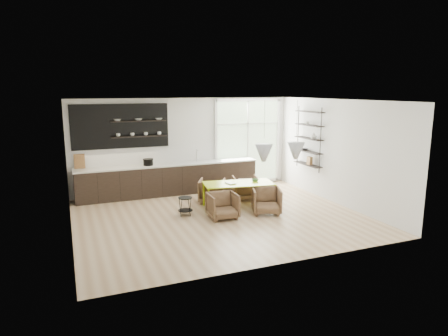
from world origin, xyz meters
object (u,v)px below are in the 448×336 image
dining_table (239,185)px  wire_stool (185,204)px  armchair_front_left (223,206)px  armchair_front_right (266,201)px  armchair_back_right (245,187)px  armchair_back_left (212,190)px

dining_table → wire_stool: (-1.54, -0.13, -0.33)m
armchair_front_left → wire_stool: bearing=146.1°
dining_table → armchair_front_left: bearing=-127.2°
armchair_front_right → armchair_back_right: bearing=106.6°
armchair_front_left → wire_stool: size_ratio=1.50×
armchair_front_left → wire_stool: 0.98m
dining_table → wire_stool: size_ratio=4.20×
dining_table → armchair_back_left: bearing=131.0°
armchair_back_left → armchair_front_right: armchair_front_right is taller
dining_table → armchair_front_right: (0.46, -0.75, -0.30)m
dining_table → armchair_back_right: (0.55, 0.74, -0.30)m
armchair_back_left → armchair_front_left: 1.51m
armchair_back_right → wire_stool: 2.26m
dining_table → armchair_back_left: dining_table is taller
armchair_front_left → armchair_front_right: size_ratio=0.96×
armchair_front_right → wire_stool: size_ratio=1.56×
dining_table → armchair_front_left: dining_table is taller
armchair_front_left → armchair_back_right: bearing=50.2°
armchair_back_left → wire_stool: (-1.06, -0.91, -0.03)m
armchair_back_right → armchair_front_right: armchair_front_right is taller
armchair_back_right → armchair_front_left: size_ratio=1.04×
armchair_front_right → armchair_front_left: bearing=-161.8°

